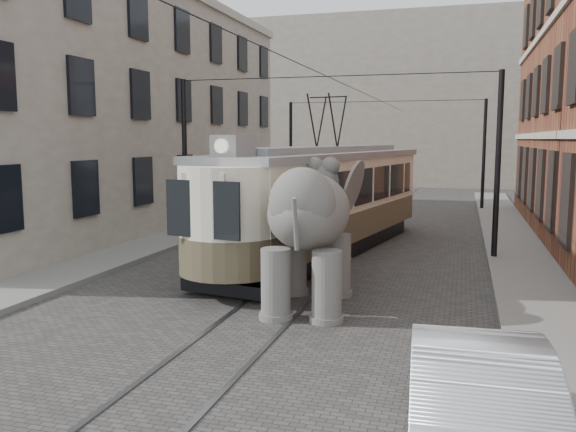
% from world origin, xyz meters
% --- Properties ---
extents(ground, '(120.00, 120.00, 0.00)m').
position_xyz_m(ground, '(0.00, 0.00, 0.00)').
color(ground, '#464341').
extents(tram_rails, '(1.54, 80.00, 0.02)m').
position_xyz_m(tram_rails, '(0.00, 0.00, 0.01)').
color(tram_rails, slate).
rests_on(tram_rails, ground).
extents(sidewalk_right, '(2.00, 60.00, 0.15)m').
position_xyz_m(sidewalk_right, '(6.00, 0.00, 0.07)').
color(sidewalk_right, slate).
rests_on(sidewalk_right, ground).
extents(sidewalk_left, '(2.00, 60.00, 0.15)m').
position_xyz_m(sidewalk_left, '(-6.50, 0.00, 0.07)').
color(sidewalk_left, slate).
rests_on(sidewalk_left, ground).
extents(stucco_building, '(7.00, 24.00, 10.00)m').
position_xyz_m(stucco_building, '(-11.00, 10.00, 5.00)').
color(stucco_building, gray).
rests_on(stucco_building, ground).
extents(distant_block, '(28.00, 10.00, 14.00)m').
position_xyz_m(distant_block, '(0.00, 40.00, 7.00)').
color(distant_block, gray).
rests_on(distant_block, ground).
extents(catenary, '(11.00, 30.20, 6.00)m').
position_xyz_m(catenary, '(-0.20, 5.00, 3.00)').
color(catenary, black).
rests_on(catenary, ground).
extents(tram, '(5.07, 13.63, 5.30)m').
position_xyz_m(tram, '(-0.23, 5.67, 2.65)').
color(tram, beige).
rests_on(tram, ground).
extents(elephant, '(3.61, 5.89, 3.45)m').
position_xyz_m(elephant, '(0.82, -0.81, 1.72)').
color(elephant, slate).
rests_on(elephant, ground).
extents(parked_car, '(1.93, 4.69, 1.51)m').
position_xyz_m(parked_car, '(4.45, -7.22, 0.76)').
color(parked_car, '#B7B8BD').
rests_on(parked_car, ground).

